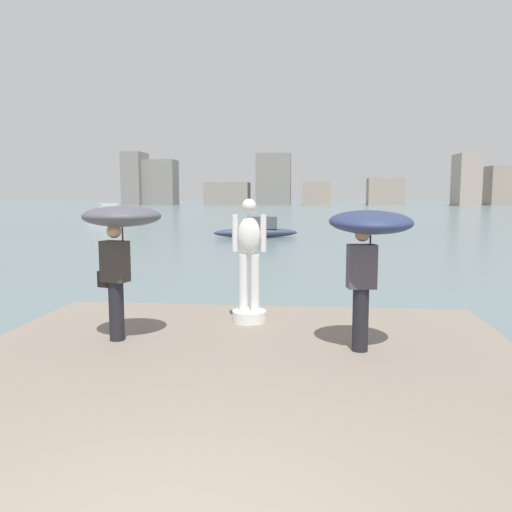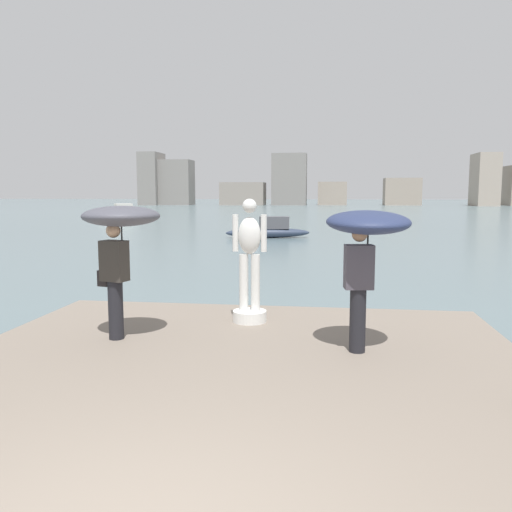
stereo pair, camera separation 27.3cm
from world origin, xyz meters
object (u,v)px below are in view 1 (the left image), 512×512
object	(u,v)px
onlooker_right	(369,236)
boat_mid	(257,230)
onlooker_left	(120,231)
statue_white_figure	(249,270)
boat_near	(106,215)

from	to	relation	value
onlooker_right	boat_mid	size ratio (longest dim) A/B	0.39
onlooker_left	onlooker_right	bearing A→B (deg)	-2.16
onlooker_left	onlooker_right	world-z (taller)	onlooker_left
onlooker_right	boat_mid	distance (m)	23.41
onlooker_left	statue_white_figure	bearing A→B (deg)	37.17
onlooker_left	boat_mid	distance (m)	22.97
onlooker_left	onlooker_right	size ratio (longest dim) A/B	1.01
onlooker_right	statue_white_figure	bearing A→B (deg)	141.30
boat_near	boat_mid	size ratio (longest dim) A/B	0.83
onlooker_right	boat_near	xyz separation A→B (m)	(-19.99, 40.51, -1.40)
boat_near	boat_mid	world-z (taller)	boat_near
onlooker_right	boat_near	distance (m)	45.19
boat_mid	onlooker_left	bearing A→B (deg)	-89.28
onlooker_left	onlooker_right	xyz separation A→B (m)	(3.53, -0.13, -0.03)
statue_white_figure	onlooker_left	bearing A→B (deg)	-142.83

